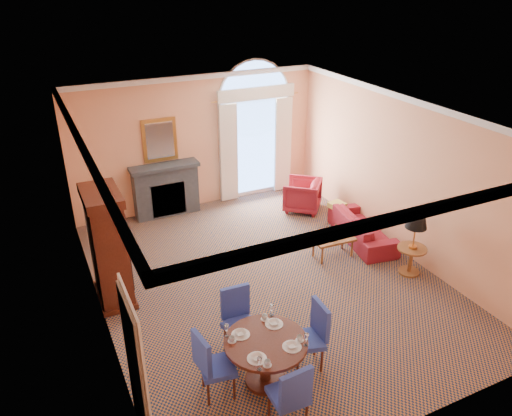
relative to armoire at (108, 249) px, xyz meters
name	(u,v)px	position (x,y,z in m)	size (l,w,h in m)	color
ground	(267,280)	(2.72, -0.69, -1.01)	(7.50, 7.50, 0.00)	#142440
room_envelope	(251,144)	(2.69, -0.02, 1.50)	(6.04, 7.52, 3.45)	#EEA071
armoire	(108,249)	(0.00, 0.00, 0.00)	(0.60, 1.06, 2.09)	#3E180E
dining_table	(266,351)	(1.54, -2.98, -0.46)	(1.17, 1.17, 0.94)	#3E180E
dining_chair_north	(238,314)	(1.51, -2.11, -0.42)	(0.59, 0.59, 1.03)	#273B9B
dining_chair_south	(292,393)	(1.48, -3.83, -0.42)	(0.48, 0.50, 1.03)	#273B9B
dining_chair_east	(314,331)	(2.34, -2.93, -0.42)	(0.57, 0.57, 1.03)	#273B9B
dining_chair_west	(210,362)	(0.75, -2.87, -0.42)	(0.53, 0.52, 1.03)	#273B9B
sofa	(362,228)	(5.27, -0.19, -0.72)	(1.96, 0.77, 0.57)	maroon
armchair	(302,195)	(4.85, 1.66, -0.62)	(0.82, 0.85, 0.77)	maroon
coffee_table	(334,239)	(4.31, -0.51, -0.60)	(0.87, 0.51, 0.78)	brown
side_table	(414,236)	(5.32, -1.66, -0.19)	(0.56, 0.56, 1.25)	brown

